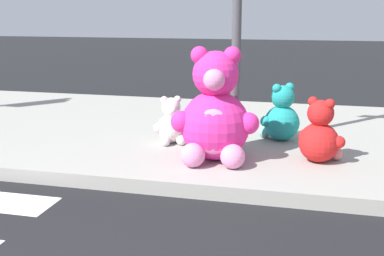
% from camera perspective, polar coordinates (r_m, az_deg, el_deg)
% --- Properties ---
extents(sidewalk, '(28.00, 4.40, 0.15)m').
position_cam_1_polar(sidewalk, '(6.79, -2.26, -0.44)').
color(sidewalk, '#9E9B93').
rests_on(sidewalk, ground_plane).
extents(sign_pole, '(0.56, 0.11, 3.20)m').
position_cam_1_polar(sign_pole, '(5.58, 5.47, 14.81)').
color(sign_pole, '#4C4C51').
rests_on(sign_pole, sidewalk).
extents(plush_pink_large, '(0.95, 0.86, 1.24)m').
position_cam_1_polar(plush_pink_large, '(5.14, 2.78, 1.47)').
color(plush_pink_large, '#F22D93').
rests_on(plush_pink_large, sidewalk).
extents(plush_white, '(0.42, 0.42, 0.59)m').
position_cam_1_polar(plush_white, '(5.88, -2.49, 0.44)').
color(plush_white, white).
rests_on(plush_white, sidewalk).
extents(plush_red, '(0.49, 0.51, 0.71)m').
position_cam_1_polar(plush_red, '(5.32, 15.17, -0.94)').
color(plush_red, red).
rests_on(plush_red, sidewalk).
extents(plush_tan, '(0.38, 0.40, 0.54)m').
position_cam_1_polar(plush_tan, '(6.42, 3.51, 1.37)').
color(plush_tan, tan).
rests_on(plush_tan, sidewalk).
extents(plush_teal, '(0.52, 0.52, 0.73)m').
position_cam_1_polar(plush_teal, '(6.12, 10.65, 1.28)').
color(plush_teal, teal).
rests_on(plush_teal, sidewalk).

